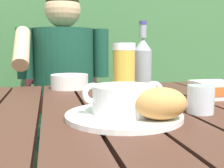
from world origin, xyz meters
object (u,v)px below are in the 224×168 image
at_px(soup_bowl, 124,99).
at_px(beer_glass, 124,72).
at_px(water_glass_small, 201,99).
at_px(table_knife, 158,105).
at_px(beer_bottle, 142,66).
at_px(person_eating, 64,87).
at_px(serving_plate, 124,116).
at_px(chair_near_diner, 64,125).
at_px(bread_roll, 161,103).
at_px(butter_tub, 210,90).
at_px(diner_bowl, 70,81).

distance_m(soup_bowl, beer_glass, 0.22).
xyz_separation_m(water_glass_small, table_knife, (-0.07, 0.11, -0.03)).
bearing_deg(beer_bottle, person_eating, 111.95).
bearing_deg(water_glass_small, person_eating, 109.04).
distance_m(person_eating, serving_plate, 0.88).
height_order(serving_plate, beer_bottle, beer_bottle).
xyz_separation_m(chair_near_diner, beer_bottle, (0.23, -0.78, 0.41)).
bearing_deg(water_glass_small, chair_near_diner, 105.58).
relative_size(serving_plate, water_glass_small, 3.91).
distance_m(chair_near_diner, soup_bowl, 1.13).
height_order(serving_plate, beer_glass, beer_glass).
xyz_separation_m(serving_plate, water_glass_small, (0.21, 0.01, 0.03)).
height_order(bread_roll, butter_tub, bread_roll).
bearing_deg(table_knife, serving_plate, -139.54).
bearing_deg(table_knife, butter_tub, 18.13).
height_order(serving_plate, butter_tub, butter_tub).
bearing_deg(beer_glass, serving_plate, -105.19).
height_order(soup_bowl, diner_bowl, soup_bowl).
bearing_deg(serving_plate, chair_near_diner, 94.82).
bearing_deg(water_glass_small, beer_glass, 125.90).
relative_size(person_eating, table_knife, 8.82).
relative_size(beer_glass, diner_bowl, 1.20).
bearing_deg(bread_roll, serving_plate, 130.60).
xyz_separation_m(serving_plate, table_knife, (0.13, 0.11, -0.00)).
xyz_separation_m(water_glass_small, butter_tub, (0.14, 0.18, -0.01)).
height_order(serving_plate, soup_bowl, soup_bowl).
distance_m(soup_bowl, water_glass_small, 0.21).
bearing_deg(table_knife, bread_roll, -110.39).
relative_size(chair_near_diner, person_eating, 0.73).
distance_m(butter_tub, table_knife, 0.22).
distance_m(table_knife, diner_bowl, 0.47).
xyz_separation_m(chair_near_diner, table_knife, (0.22, -0.95, 0.31)).
xyz_separation_m(bread_roll, beer_glass, (-0.01, 0.28, 0.04)).
xyz_separation_m(butter_tub, table_knife, (-0.21, -0.07, -0.03)).
bearing_deg(butter_tub, chair_near_diner, 116.24).
height_order(chair_near_diner, serving_plate, chair_near_diner).
height_order(soup_bowl, beer_glass, beer_glass).
relative_size(bread_roll, beer_glass, 0.65).
bearing_deg(chair_near_diner, bread_roll, -82.34).
relative_size(person_eating, diner_bowl, 8.21).
bearing_deg(person_eating, beer_bottle, -68.05).
bearing_deg(beer_bottle, beer_glass, -139.37).
height_order(chair_near_diner, water_glass_small, chair_near_diner).
xyz_separation_m(soup_bowl, beer_bottle, (0.14, 0.28, 0.06)).
bearing_deg(diner_bowl, water_glass_small, -60.28).
distance_m(serving_plate, water_glass_small, 0.21).
relative_size(chair_near_diner, table_knife, 6.45).
xyz_separation_m(chair_near_diner, beer_glass, (0.15, -0.85, 0.40)).
bearing_deg(chair_near_diner, serving_plate, -85.18).
distance_m(person_eating, table_knife, 0.79).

